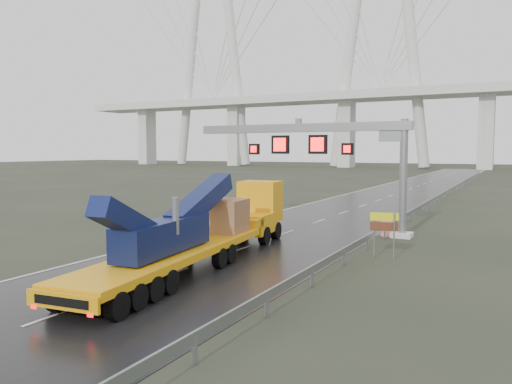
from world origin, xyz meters
The scene contains 8 objects.
ground centered at (0.00, 0.00, 0.00)m, with size 400.00×400.00×0.00m, color #262B1E.
road centered at (0.00, 40.00, 0.01)m, with size 11.00×200.00×0.02m, color black.
guardrail centered at (6.10, 30.00, 0.70)m, with size 0.20×140.00×1.40m, color gray, non-canonical shape.
sign_gantry centered at (2.10, 17.99, 5.61)m, with size 14.90×1.20×7.42m.
cable_stayed_bridge centered at (-55.00, 140.00, 50.01)m, with size 170.00×14.00×110.00m.
heavy_haul_truck centered at (-0.09, 7.66, 1.62)m, with size 4.49×17.91×4.17m.
exit_sign_pair centered at (7.34, 11.46, 1.62)m, with size 1.32×0.39×2.31m.
striped_barrier centered at (6.00, 17.98, 0.61)m, with size 0.72×0.39×1.21m, color red.
Camera 1 is at (13.00, -12.89, 5.31)m, focal length 35.00 mm.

